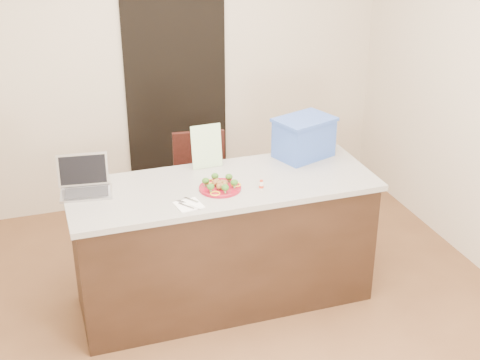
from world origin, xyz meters
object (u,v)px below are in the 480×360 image
object	(u,v)px
laptop	(85,182)
chair	(203,183)
yogurt_bottle	(261,186)
blue_box	(304,137)
island	(223,243)
napkin	(189,205)
plate	(220,188)

from	to	relation	value
laptop	chair	bearing A→B (deg)	41.55
yogurt_bottle	blue_box	world-z (taller)	blue_box
island	chair	bearing A→B (deg)	84.30
island	napkin	size ratio (longest dim) A/B	13.27
laptop	blue_box	bearing A→B (deg)	10.05
napkin	laptop	distance (m)	0.72
napkin	laptop	bearing A→B (deg)	144.52
plate	blue_box	distance (m)	0.82
island	napkin	xyz separation A→B (m)	(-0.30, -0.24, 0.46)
chair	plate	bearing A→B (deg)	-90.17
napkin	yogurt_bottle	world-z (taller)	yogurt_bottle
yogurt_bottle	chair	world-z (taller)	yogurt_bottle
napkin	laptop	xyz separation A→B (m)	(-0.58, 0.42, 0.06)
napkin	blue_box	bearing A→B (deg)	26.68
yogurt_bottle	blue_box	bearing A→B (deg)	41.51
laptop	island	bearing A→B (deg)	-4.04
laptop	yogurt_bottle	bearing A→B (deg)	-10.30
plate	yogurt_bottle	distance (m)	0.27
plate	yogurt_bottle	xyz separation A→B (m)	(0.26, -0.09, 0.02)
napkin	yogurt_bottle	distance (m)	0.51
blue_box	chair	xyz separation A→B (m)	(-0.61, 0.58, -0.54)
island	napkin	world-z (taller)	napkin
chair	napkin	bearing A→B (deg)	-101.70
plate	chair	size ratio (longest dim) A/B	0.30
island	blue_box	size ratio (longest dim) A/B	4.32
plate	blue_box	size ratio (longest dim) A/B	0.58
island	plate	distance (m)	0.48
napkin	plate	bearing A→B (deg)	32.13
yogurt_bottle	laptop	size ratio (longest dim) A/B	0.19
yogurt_bottle	laptop	distance (m)	1.15
blue_box	island	bearing A→B (deg)	-179.27
laptop	chair	world-z (taller)	laptop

